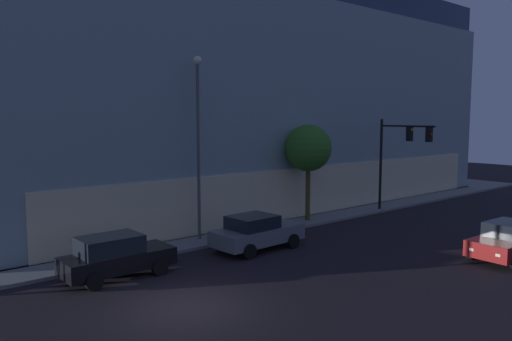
# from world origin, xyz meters

# --- Properties ---
(ground_plane) EXTENTS (120.00, 120.00, 0.00)m
(ground_plane) POSITION_xyz_m (0.00, 0.00, 0.00)
(ground_plane) COLOR black
(modern_building) EXTENTS (39.90, 25.07, 15.88)m
(modern_building) POSITION_xyz_m (14.95, 20.19, 7.88)
(modern_building) COLOR #4C4C51
(modern_building) RESTS_ON ground
(traffic_light_far_corner) EXTENTS (0.50, 4.16, 6.09)m
(traffic_light_far_corner) POSITION_xyz_m (19.22, 4.71, 4.45)
(traffic_light_far_corner) COLOR black
(traffic_light_far_corner) RESTS_ON sidewalk_corner
(street_lamp_sidewalk) EXTENTS (0.44, 0.44, 9.23)m
(street_lamp_sidewalk) POSITION_xyz_m (5.23, 7.10, 5.83)
(street_lamp_sidewalk) COLOR #545454
(street_lamp_sidewalk) RESTS_ON sidewalk_corner
(sidewalk_tree) EXTENTS (2.81, 2.81, 5.79)m
(sidewalk_tree) POSITION_xyz_m (12.88, 6.83, 4.50)
(sidewalk_tree) COLOR #4C461E
(sidewalk_tree) RESTS_ON sidewalk_corner
(car_black) EXTENTS (4.42, 2.04, 1.73)m
(car_black) POSITION_xyz_m (-0.46, 4.43, 0.88)
(car_black) COLOR black
(car_black) RESTS_ON ground
(car_grey) EXTENTS (4.67, 2.37, 1.69)m
(car_grey) POSITION_xyz_m (6.52, 4.07, 0.86)
(car_grey) COLOR slate
(car_grey) RESTS_ON ground
(car_red) EXTENTS (4.08, 2.26, 1.66)m
(car_red) POSITION_xyz_m (14.13, -4.42, 0.84)
(car_red) COLOR maroon
(car_red) RESTS_ON ground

